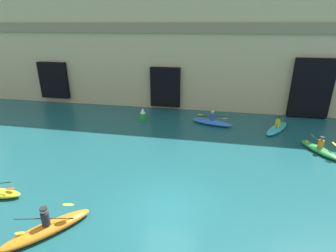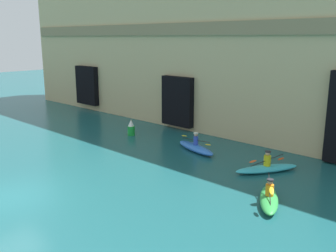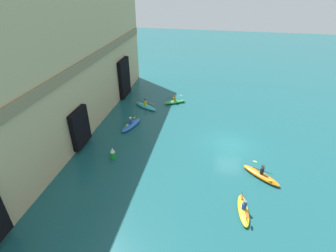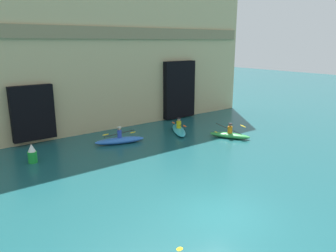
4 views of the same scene
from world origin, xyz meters
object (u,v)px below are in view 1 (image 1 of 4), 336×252
(kayak_green, at_px, (320,149))
(marker_buoy, at_px, (143,115))
(kayak_orange, at_px, (47,228))
(kayak_cyan, at_px, (277,128))
(kayak_blue, at_px, (212,122))

(kayak_green, height_order, marker_buoy, marker_buoy)
(kayak_orange, distance_m, kayak_cyan, 16.73)
(kayak_green, relative_size, kayak_cyan, 0.84)
(kayak_cyan, xyz_separation_m, marker_buoy, (-10.63, 0.14, 0.30))
(kayak_cyan, height_order, marker_buoy, marker_buoy)
(kayak_blue, relative_size, kayak_orange, 1.11)
(kayak_green, height_order, kayak_cyan, kayak_cyan)
(kayak_blue, xyz_separation_m, kayak_cyan, (4.92, -0.29, -0.02))
(kayak_orange, xyz_separation_m, kayak_cyan, (10.76, 12.81, -0.03))
(kayak_cyan, bearing_deg, marker_buoy, -60.32)
(kayak_orange, height_order, kayak_cyan, kayak_orange)
(kayak_green, distance_m, marker_buoy, 13.06)
(kayak_green, xyz_separation_m, marker_buoy, (-12.58, 3.50, 0.28))
(kayak_cyan, bearing_deg, kayak_green, 60.50)
(marker_buoy, bearing_deg, kayak_green, -15.56)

